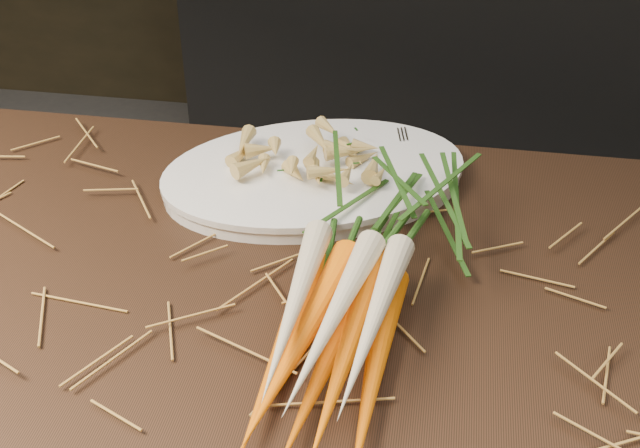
{
  "coord_description": "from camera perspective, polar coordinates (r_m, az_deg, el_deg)",
  "views": [
    {
      "loc": [
        0.25,
        -0.45,
        1.5
      ],
      "look_at": [
        0.12,
        0.32,
        0.96
      ],
      "focal_mm": 45.0,
      "sensor_mm": 36.0,
      "label": 1
    }
  ],
  "objects": [
    {
      "name": "roasted_veg_heap",
      "position": [
        1.11,
        -0.38,
        4.87
      ],
      "size": [
        0.25,
        0.22,
        0.05
      ],
      "primitive_type": null,
      "rotation": [
        0.0,
        0.0,
        0.42
      ],
      "color": "#AC8F46",
      "rests_on": "serving_platter"
    },
    {
      "name": "serving_platter",
      "position": [
        1.13,
        -0.38,
        3.33
      ],
      "size": [
        0.5,
        0.43,
        0.02
      ],
      "primitive_type": null,
      "rotation": [
        0.0,
        0.0,
        0.42
      ],
      "color": "white",
      "rests_on": "main_counter"
    },
    {
      "name": "serving_fork",
      "position": [
        1.15,
        7.19,
        4.35
      ],
      "size": [
        0.04,
        0.16,
        0.0
      ],
      "primitive_type": "cube",
      "rotation": [
        0.0,
        0.0,
        0.19
      ],
      "color": "silver",
      "rests_on": "serving_platter"
    },
    {
      "name": "straw_bedding",
      "position": [
        0.99,
        -6.83,
        -2.35
      ],
      "size": [
        1.4,
        0.6,
        0.02
      ],
      "primitive_type": null,
      "color": "olive",
      "rests_on": "main_counter"
    },
    {
      "name": "back_counter",
      "position": [
        2.85,
        10.18,
        11.68
      ],
      "size": [
        1.82,
        0.62,
        0.84
      ],
      "color": "black",
      "rests_on": "ground"
    },
    {
      "name": "root_veg_bunch",
      "position": [
        0.92,
        3.28,
        -1.89
      ],
      "size": [
        0.22,
        0.57,
        0.1
      ],
      "rotation": [
        0.0,
        0.0,
        -0.13
      ],
      "color": "#EE6C00",
      "rests_on": "main_counter"
    }
  ]
}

